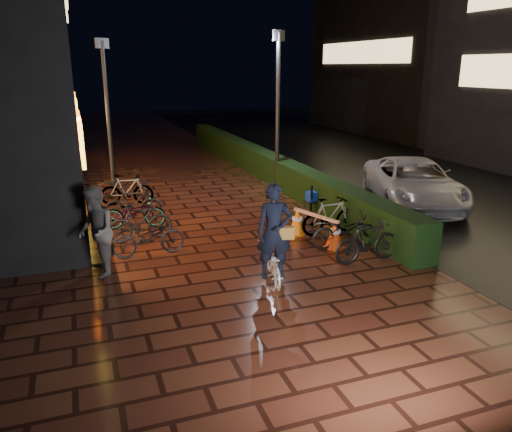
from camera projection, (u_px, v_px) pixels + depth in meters
name	position (u px, v px, depth m)	size (l,w,h in m)	color
ground	(251.00, 255.00, 11.53)	(80.00, 80.00, 0.00)	#381911
asphalt_road	(431.00, 181.00, 18.95)	(11.00, 60.00, 0.01)	black
hedge	(263.00, 164.00, 19.66)	(0.70, 20.00, 1.00)	black
bystander_person	(96.00, 232.00, 10.19)	(0.92, 0.72, 1.89)	#5D5D60
van	(414.00, 182.00, 15.59)	(2.33, 5.05, 1.40)	silver
lamp_post_hedge	(278.00, 105.00, 16.88)	(0.49, 0.28, 5.33)	black
lamp_post_sf	(107.00, 108.00, 17.39)	(0.47, 0.26, 5.10)	black
cyclist	(274.00, 246.00, 9.90)	(0.81, 1.51, 2.06)	white
traffic_barrier	(315.00, 227.00, 12.39)	(0.91, 1.72, 0.70)	#F4430C
cart_assembly	(313.00, 197.00, 14.73)	(0.54, 0.56, 0.94)	black
parked_bikes_storefront	(133.00, 206.00, 13.87)	(1.79, 6.32, 0.97)	black
parked_bikes_hedge	(347.00, 229.00, 11.92)	(1.84, 2.57, 0.97)	black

